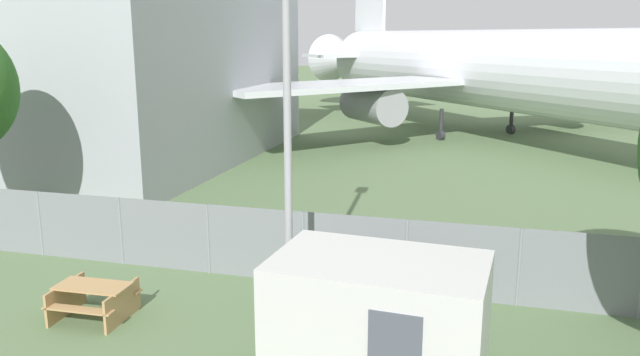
{
  "coord_description": "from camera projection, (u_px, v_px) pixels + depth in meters",
  "views": [
    {
      "loc": [
        4.24,
        -3.4,
        6.03
      ],
      "look_at": [
        -0.39,
        13.56,
        2.0
      ],
      "focal_mm": 35.0,
      "sensor_mm": 36.0,
      "label": 1
    }
  ],
  "objects": [
    {
      "name": "hangar_building",
      "position": [
        17.0,
        51.0,
        32.29
      ],
      "size": [
        24.93,
        18.27,
        12.15
      ],
      "color": "#9EA3A8",
      "rests_on": "ground"
    },
    {
      "name": "perimeter_fence",
      "position": [
        303.0,
        248.0,
        15.36
      ],
      "size": [
        56.07,
        0.07,
        1.85
      ],
      "color": "gray",
      "rests_on": "ground"
    },
    {
      "name": "airplane",
      "position": [
        493.0,
        70.0,
        36.1
      ],
      "size": [
        30.71,
        33.8,
        13.15
      ],
      "rotation": [
        0.0,
        0.0,
        -0.84
      ],
      "color": "silver",
      "rests_on": "ground"
    },
    {
      "name": "portable_cabin",
      "position": [
        378.0,
        324.0,
        10.77
      ],
      "size": [
        3.77,
        2.52,
        2.34
      ],
      "rotation": [
        0.0,
        0.0,
        -0.07
      ],
      "color": "silver",
      "rests_on": "ground"
    },
    {
      "name": "picnic_bench_open_grass",
      "position": [
        94.0,
        298.0,
        13.54
      ],
      "size": [
        1.63,
        1.46,
        0.76
      ],
      "rotation": [
        0.0,
        0.0,
        0.04
      ],
      "color": "tan",
      "rests_on": "ground"
    },
    {
      "name": "light_mast",
      "position": [
        287.0,
        64.0,
        12.13
      ],
      "size": [
        0.44,
        0.44,
        9.18
      ],
      "color": "#99999E",
      "rests_on": "ground"
    }
  ]
}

